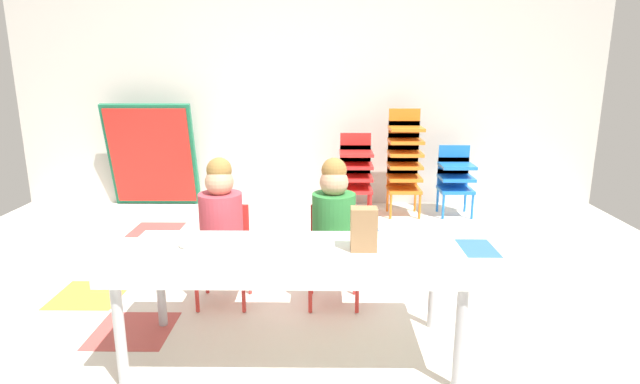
{
  "coord_description": "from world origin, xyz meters",
  "views": [
    {
      "loc": [
        0.18,
        -3.03,
        1.45
      ],
      "look_at": [
        0.15,
        -0.42,
        0.8
      ],
      "focal_mm": 28.58,
      "sensor_mm": 36.0,
      "label": 1
    }
  ],
  "objects_px": {
    "craft_table": "(293,262)",
    "seated_child_near_camera": "(221,218)",
    "seated_child_middle_seat": "(334,218)",
    "kid_chair_blue_stack": "(455,175)",
    "paper_plate_center_table": "(229,263)",
    "donut_powdered_on_plate": "(189,244)",
    "kid_chair_orange_stack": "(404,157)",
    "paper_plate_near_edge": "(190,247)",
    "paper_bag_brown": "(364,229)",
    "kid_chair_red_stack": "(356,169)",
    "folded_activity_table": "(152,156)"
  },
  "relations": [
    {
      "from": "craft_table",
      "to": "seated_child_near_camera",
      "type": "relative_size",
      "value": 1.85
    },
    {
      "from": "seated_child_middle_seat",
      "to": "kid_chair_blue_stack",
      "type": "xyz_separation_m",
      "value": [
        1.23,
        1.97,
        -0.16
      ]
    },
    {
      "from": "paper_plate_center_table",
      "to": "donut_powdered_on_plate",
      "type": "height_order",
      "value": "donut_powdered_on_plate"
    },
    {
      "from": "kid_chair_orange_stack",
      "to": "paper_plate_near_edge",
      "type": "xyz_separation_m",
      "value": [
        -1.46,
        -2.48,
        -0.02
      ]
    },
    {
      "from": "paper_bag_brown",
      "to": "craft_table",
      "type": "bearing_deg",
      "value": -171.83
    },
    {
      "from": "seated_child_near_camera",
      "to": "paper_bag_brown",
      "type": "distance_m",
      "value": 0.98
    },
    {
      "from": "donut_powdered_on_plate",
      "to": "kid_chair_blue_stack",
      "type": "bearing_deg",
      "value": 51.55
    },
    {
      "from": "seated_child_near_camera",
      "to": "kid_chair_red_stack",
      "type": "distance_m",
      "value": 2.18
    },
    {
      "from": "kid_chair_red_stack",
      "to": "kid_chair_orange_stack",
      "type": "relative_size",
      "value": 0.77
    },
    {
      "from": "kid_chair_red_stack",
      "to": "paper_plate_near_edge",
      "type": "distance_m",
      "value": 2.67
    },
    {
      "from": "craft_table",
      "to": "folded_activity_table",
      "type": "relative_size",
      "value": 1.56
    },
    {
      "from": "kid_chair_red_stack",
      "to": "paper_plate_center_table",
      "type": "xyz_separation_m",
      "value": [
        -0.75,
        -2.69,
        0.1
      ]
    },
    {
      "from": "paper_plate_center_table",
      "to": "kid_chair_blue_stack",
      "type": "bearing_deg",
      "value": 57.28
    },
    {
      "from": "craft_table",
      "to": "kid_chair_orange_stack",
      "type": "relative_size",
      "value": 1.63
    },
    {
      "from": "seated_child_middle_seat",
      "to": "kid_chair_orange_stack",
      "type": "bearing_deg",
      "value": 69.97
    },
    {
      "from": "seated_child_near_camera",
      "to": "paper_plate_near_edge",
      "type": "height_order",
      "value": "seated_child_near_camera"
    },
    {
      "from": "paper_plate_near_edge",
      "to": "donut_powdered_on_plate",
      "type": "bearing_deg",
      "value": 0.0
    },
    {
      "from": "kid_chair_red_stack",
      "to": "paper_plate_near_edge",
      "type": "relative_size",
      "value": 4.44
    },
    {
      "from": "kid_chair_orange_stack",
      "to": "seated_child_middle_seat",
      "type": "bearing_deg",
      "value": -110.03
    },
    {
      "from": "paper_bag_brown",
      "to": "donut_powdered_on_plate",
      "type": "height_order",
      "value": "paper_bag_brown"
    },
    {
      "from": "kid_chair_orange_stack",
      "to": "folded_activity_table",
      "type": "xyz_separation_m",
      "value": [
        -2.57,
        0.25,
        -0.04
      ]
    },
    {
      "from": "kid_chair_blue_stack",
      "to": "paper_bag_brown",
      "type": "distance_m",
      "value": 2.74
    },
    {
      "from": "paper_bag_brown",
      "to": "seated_child_near_camera",
      "type": "bearing_deg",
      "value": 147.26
    },
    {
      "from": "seated_child_near_camera",
      "to": "kid_chair_blue_stack",
      "type": "distance_m",
      "value": 2.75
    },
    {
      "from": "kid_chair_red_stack",
      "to": "folded_activity_table",
      "type": "xyz_separation_m",
      "value": [
        -2.09,
        0.25,
        0.08
      ]
    },
    {
      "from": "craft_table",
      "to": "donut_powdered_on_plate",
      "type": "relative_size",
      "value": 15.85
    },
    {
      "from": "kid_chair_red_stack",
      "to": "paper_plate_near_edge",
      "type": "height_order",
      "value": "kid_chair_red_stack"
    },
    {
      "from": "folded_activity_table",
      "to": "paper_plate_near_edge",
      "type": "distance_m",
      "value": 2.95
    },
    {
      "from": "kid_chair_orange_stack",
      "to": "paper_plate_center_table",
      "type": "relative_size",
      "value": 5.78
    },
    {
      "from": "folded_activity_table",
      "to": "paper_plate_center_table",
      "type": "height_order",
      "value": "folded_activity_table"
    },
    {
      "from": "folded_activity_table",
      "to": "donut_powdered_on_plate",
      "type": "height_order",
      "value": "folded_activity_table"
    },
    {
      "from": "craft_table",
      "to": "kid_chair_blue_stack",
      "type": "bearing_deg",
      "value": 60.58
    },
    {
      "from": "seated_child_near_camera",
      "to": "paper_plate_near_edge",
      "type": "xyz_separation_m",
      "value": [
        -0.06,
        -0.5,
        -0.0
      ]
    },
    {
      "from": "kid_chair_blue_stack",
      "to": "craft_table",
      "type": "bearing_deg",
      "value": -119.42
    },
    {
      "from": "paper_bag_brown",
      "to": "paper_plate_near_edge",
      "type": "xyz_separation_m",
      "value": [
        -0.88,
        0.02,
        -0.11
      ]
    },
    {
      "from": "craft_table",
      "to": "kid_chair_red_stack",
      "type": "bearing_deg",
      "value": 79.82
    },
    {
      "from": "kid_chair_red_stack",
      "to": "paper_plate_near_edge",
      "type": "xyz_separation_m",
      "value": [
        -0.99,
        -2.48,
        0.1
      ]
    },
    {
      "from": "craft_table",
      "to": "paper_plate_center_table",
      "type": "xyz_separation_m",
      "value": [
        -0.29,
        -0.14,
        0.05
      ]
    },
    {
      "from": "kid_chair_orange_stack",
      "to": "folded_activity_table",
      "type": "height_order",
      "value": "folded_activity_table"
    },
    {
      "from": "kid_chair_orange_stack",
      "to": "paper_bag_brown",
      "type": "xyz_separation_m",
      "value": [
        -0.58,
        -2.5,
        0.08
      ]
    },
    {
      "from": "seated_child_middle_seat",
      "to": "paper_plate_center_table",
      "type": "xyz_separation_m",
      "value": [
        -0.5,
        -0.71,
        -0.0
      ]
    },
    {
      "from": "kid_chair_blue_stack",
      "to": "folded_activity_table",
      "type": "distance_m",
      "value": 3.09
    },
    {
      "from": "paper_bag_brown",
      "to": "donut_powdered_on_plate",
      "type": "bearing_deg",
      "value": 178.48
    },
    {
      "from": "donut_powdered_on_plate",
      "to": "seated_child_near_camera",
      "type": "bearing_deg",
      "value": 83.0
    },
    {
      "from": "seated_child_near_camera",
      "to": "kid_chair_blue_stack",
      "type": "xyz_separation_m",
      "value": [
        1.91,
        1.97,
        -0.16
      ]
    },
    {
      "from": "seated_child_middle_seat",
      "to": "kid_chair_orange_stack",
      "type": "height_order",
      "value": "kid_chair_orange_stack"
    },
    {
      "from": "seated_child_near_camera",
      "to": "paper_bag_brown",
      "type": "bearing_deg",
      "value": -32.74
    },
    {
      "from": "kid_chair_orange_stack",
      "to": "kid_chair_blue_stack",
      "type": "xyz_separation_m",
      "value": [
        0.51,
        -0.0,
        -0.18
      ]
    },
    {
      "from": "kid_chair_blue_stack",
      "to": "paper_plate_center_table",
      "type": "bearing_deg",
      "value": -122.72
    },
    {
      "from": "seated_child_near_camera",
      "to": "paper_bag_brown",
      "type": "height_order",
      "value": "seated_child_near_camera"
    }
  ]
}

